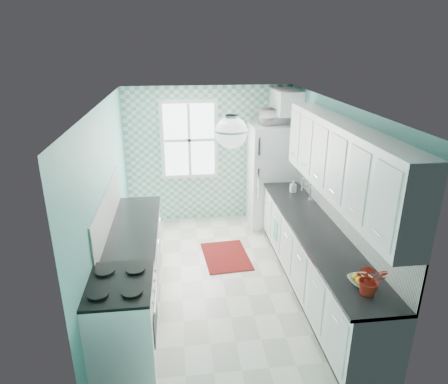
{
  "coord_description": "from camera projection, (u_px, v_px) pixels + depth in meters",
  "views": [
    {
      "loc": [
        -0.57,
        -4.9,
        3.22
      ],
      "look_at": [
        0.05,
        0.25,
        1.25
      ],
      "focal_mm": 32.0,
      "sensor_mm": 36.0,
      "label": 1
    }
  ],
  "objects": [
    {
      "name": "ceiling",
      "position": [
        222.0,
        103.0,
        4.86
      ],
      "size": [
        3.0,
        4.4,
        0.02
      ],
      "primitive_type": "cube",
      "color": "white",
      "rests_on": "wall_back"
    },
    {
      "name": "countertop_right",
      "position": [
        316.0,
        230.0,
        5.19
      ],
      "size": [
        0.63,
        3.6,
        0.04
      ],
      "primitive_type": "cube",
      "color": "black",
      "rests_on": "base_cabinets_right"
    },
    {
      "name": "soap_bottle",
      "position": [
        293.0,
        186.0,
        6.39
      ],
      "size": [
        0.09,
        0.09,
        0.2
      ],
      "primitive_type": "imported",
      "rotation": [
        0.0,
        0.0,
        0.02
      ],
      "color": "#7A97AC",
      "rests_on": "countertop_right"
    },
    {
      "name": "sink",
      "position": [
        298.0,
        203.0,
        6.02
      ],
      "size": [
        0.52,
        0.44,
        0.53
      ],
      "rotation": [
        0.0,
        0.0,
        0.04
      ],
      "color": "silver",
      "rests_on": "countertop_right"
    },
    {
      "name": "accent_wall",
      "position": [
        209.0,
        155.0,
        7.34
      ],
      "size": [
        3.0,
        0.01,
        2.5
      ],
      "primitive_type": "cube",
      "color": "#65B59C",
      "rests_on": "wall_back"
    },
    {
      "name": "wall_right",
      "position": [
        332.0,
        194.0,
        5.48
      ],
      "size": [
        0.02,
        4.4,
        2.5
      ],
      "primitive_type": "cube",
      "color": "#59A39B",
      "rests_on": "floor"
    },
    {
      "name": "backsplash_right",
      "position": [
        341.0,
        209.0,
        5.13
      ],
      "size": [
        0.02,
        3.6,
        0.51
      ],
      "primitive_type": "cube",
      "color": "white",
      "rests_on": "wall_right"
    },
    {
      "name": "backsplash_left",
      "position": [
        108.0,
        210.0,
        5.09
      ],
      "size": [
        0.02,
        2.15,
        0.51
      ],
      "primitive_type": "cube",
      "color": "white",
      "rests_on": "wall_left"
    },
    {
      "name": "wall_back",
      "position": [
        209.0,
        155.0,
        7.36
      ],
      "size": [
        3.0,
        0.02,
        2.5
      ],
      "primitive_type": "cube",
      "color": "#59A39B",
      "rests_on": "floor"
    },
    {
      "name": "base_cabinets_right",
      "position": [
        315.0,
        261.0,
        5.36
      ],
      "size": [
        0.6,
        3.6,
        0.9
      ],
      "primitive_type": "cube",
      "color": "white",
      "rests_on": "floor"
    },
    {
      "name": "upper_cabinets_right",
      "position": [
        341.0,
        161.0,
        4.67
      ],
      "size": [
        0.33,
        3.2,
        0.9
      ],
      "primitive_type": "cube",
      "color": "white",
      "rests_on": "wall_right"
    },
    {
      "name": "floor",
      "position": [
        223.0,
        280.0,
        5.76
      ],
      "size": [
        3.0,
        4.4,
        0.02
      ],
      "primitive_type": "cube",
      "color": "silver",
      "rests_on": "ground"
    },
    {
      "name": "dish_towel",
      "position": [
        276.0,
        230.0,
        6.16
      ],
      "size": [
        0.09,
        0.21,
        0.32
      ],
      "primitive_type": "cube",
      "rotation": [
        0.0,
        0.0,
        -0.34
      ],
      "color": "teal",
      "rests_on": "base_cabinets_right"
    },
    {
      "name": "upper_cabinet_fridge",
      "position": [
        286.0,
        102.0,
        6.8
      ],
      "size": [
        0.4,
        0.74,
        0.4
      ],
      "primitive_type": "cube",
      "color": "white",
      "rests_on": "wall_right"
    },
    {
      "name": "fruit_bowl",
      "position": [
        361.0,
        281.0,
        3.98
      ],
      "size": [
        0.28,
        0.28,
        0.06
      ],
      "primitive_type": "imported",
      "rotation": [
        0.0,
        0.0,
        0.09
      ],
      "color": "white",
      "rests_on": "countertop_right"
    },
    {
      "name": "fridge",
      "position": [
        272.0,
        176.0,
        7.22
      ],
      "size": [
        0.81,
        0.8,
        1.87
      ],
      "rotation": [
        0.0,
        0.0,
        0.05
      ],
      "color": "silver",
      "rests_on": "floor"
    },
    {
      "name": "base_cabinets_left",
      "position": [
        135.0,
        260.0,
        5.39
      ],
      "size": [
        0.6,
        2.15,
        0.9
      ],
      "primitive_type": "cube",
      "color": "white",
      "rests_on": "floor"
    },
    {
      "name": "wall_front",
      "position": [
        254.0,
        298.0,
        3.26
      ],
      "size": [
        3.0,
        0.02,
        2.5
      ],
      "primitive_type": "cube",
      "color": "#59A39B",
      "rests_on": "floor"
    },
    {
      "name": "stove",
      "position": [
        123.0,
        324.0,
        4.05
      ],
      "size": [
        0.67,
        0.83,
        1.0
      ],
      "rotation": [
        0.0,
        0.0,
        0.04
      ],
      "color": "white",
      "rests_on": "floor"
    },
    {
      "name": "ceiling_light",
      "position": [
        231.0,
        132.0,
        4.19
      ],
      "size": [
        0.34,
        0.34,
        0.35
      ],
      "color": "silver",
      "rests_on": "ceiling"
    },
    {
      "name": "microwave",
      "position": [
        274.0,
        117.0,
        6.84
      ],
      "size": [
        0.5,
        0.35,
        0.27
      ],
      "primitive_type": "imported",
      "rotation": [
        0.0,
        0.0,
        3.19
      ],
      "color": "white",
      "rests_on": "fridge"
    },
    {
      "name": "wall_left",
      "position": [
        106.0,
        204.0,
        5.14
      ],
      "size": [
        0.02,
        4.4,
        2.5
      ],
      "primitive_type": "cube",
      "color": "#59A39B",
      "rests_on": "floor"
    },
    {
      "name": "window",
      "position": [
        189.0,
        140.0,
        7.17
      ],
      "size": [
        1.04,
        0.05,
        1.44
      ],
      "color": "white",
      "rests_on": "wall_back"
    },
    {
      "name": "rug",
      "position": [
        226.0,
        256.0,
        6.35
      ],
      "size": [
        0.76,
        1.03,
        0.02
      ],
      "primitive_type": "cube",
      "rotation": [
        0.0,
        0.0,
        0.08
      ],
      "color": "maroon",
      "rests_on": "floor"
    },
    {
      "name": "potted_plant",
      "position": [
        370.0,
        279.0,
        3.79
      ],
      "size": [
        0.34,
        0.31,
        0.32
      ],
      "primitive_type": "imported",
      "rotation": [
        0.0,
        0.0,
        -0.25
      ],
      "color": "red",
      "rests_on": "countertop_right"
    },
    {
      "name": "countertop_left",
      "position": [
        134.0,
        228.0,
        5.23
      ],
      "size": [
        0.63,
        2.15,
        0.04
      ],
      "primitive_type": "cube",
      "color": "black",
      "rests_on": "base_cabinets_left"
    }
  ]
}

